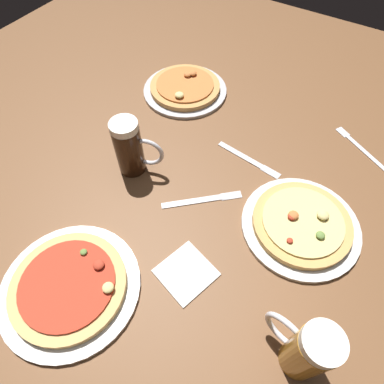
{
  "coord_description": "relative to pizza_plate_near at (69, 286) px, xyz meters",
  "views": [
    {
      "loc": [
        0.28,
        -0.45,
        0.77
      ],
      "look_at": [
        0.0,
        0.0,
        0.02
      ],
      "focal_mm": 30.81,
      "sensor_mm": 36.0,
      "label": 1
    }
  ],
  "objects": [
    {
      "name": "ground_plane",
      "position": [
        0.1,
        0.38,
        -0.03
      ],
      "size": [
        2.4,
        2.4,
        0.03
      ],
      "primitive_type": "cube",
      "color": "brown"
    },
    {
      "name": "pizza_plate_near",
      "position": [
        0.0,
        0.0,
        0.0
      ],
      "size": [
        0.33,
        0.33,
        0.05
      ],
      "color": "silver",
      "rests_on": "ground_plane"
    },
    {
      "name": "pizza_plate_far",
      "position": [
        -0.17,
        0.76,
        0.0
      ],
      "size": [
        0.3,
        0.3,
        0.05
      ],
      "color": "#B2B2B7",
      "rests_on": "ground_plane"
    },
    {
      "name": "pizza_plate_side",
      "position": [
        0.4,
        0.45,
        0.0
      ],
      "size": [
        0.31,
        0.31,
        0.05
      ],
      "color": "silver",
      "rests_on": "ground_plane"
    },
    {
      "name": "beer_mug_dark",
      "position": [
        0.51,
        0.14,
        0.07
      ],
      "size": [
        0.14,
        0.08,
        0.18
      ],
      "color": "#B27A23",
      "rests_on": "ground_plane"
    },
    {
      "name": "beer_mug_amber",
      "position": [
        -0.1,
        0.38,
        0.07
      ],
      "size": [
        0.14,
        0.08,
        0.18
      ],
      "color": "black",
      "rests_on": "ground_plane"
    },
    {
      "name": "napkin_folded",
      "position": [
        0.21,
        0.18,
        -0.01
      ],
      "size": [
        0.15,
        0.15,
        0.01
      ],
      "primitive_type": "cube",
      "rotation": [
        0.0,
        0.0,
        -0.29
      ],
      "color": "silver",
      "rests_on": "ground_plane"
    },
    {
      "name": "fork_left",
      "position": [
        0.46,
        0.82,
        -0.01
      ],
      "size": [
        0.19,
        0.12,
        0.01
      ],
      "color": "silver",
      "rests_on": "ground_plane"
    },
    {
      "name": "knife_right",
      "position": [
        0.18,
        0.59,
        -0.01
      ],
      "size": [
        0.22,
        0.05,
        0.01
      ],
      "color": "silver",
      "rests_on": "ground_plane"
    },
    {
      "name": "knife_spare",
      "position": [
        0.14,
        0.38,
        -0.01
      ],
      "size": [
        0.18,
        0.17,
        0.01
      ],
      "color": "silver",
      "rests_on": "ground_plane"
    }
  ]
}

